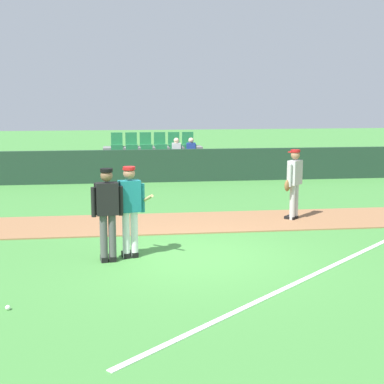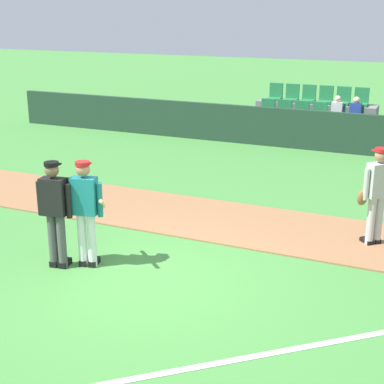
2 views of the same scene
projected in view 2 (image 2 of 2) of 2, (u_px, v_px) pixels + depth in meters
name	position (u px, v px, depth m)	size (l,w,h in m)	color
ground_plane	(148.00, 281.00, 8.87)	(80.00, 80.00, 0.00)	#42843A
infield_dirt_path	(217.00, 220.00, 11.38)	(28.00, 2.24, 0.03)	#936642
foul_line_chalk	(339.00, 341.00, 7.27)	(12.00, 0.10, 0.01)	white
dugout_fence	(301.00, 129.00, 17.01)	(20.00, 0.16, 1.17)	#1E3828
stadium_bleachers	(313.00, 124.00, 18.29)	(3.90, 2.10, 1.65)	slate
batter_teal_jersey	(86.00, 210.00, 9.11)	(0.74, 0.72, 1.76)	white
umpire_home_plate	(55.00, 208.00, 9.08)	(0.58, 0.35, 1.76)	#4C4C4C
runner_grey_jersey	(376.00, 193.00, 9.94)	(0.56, 0.50, 1.76)	#B2B2B2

